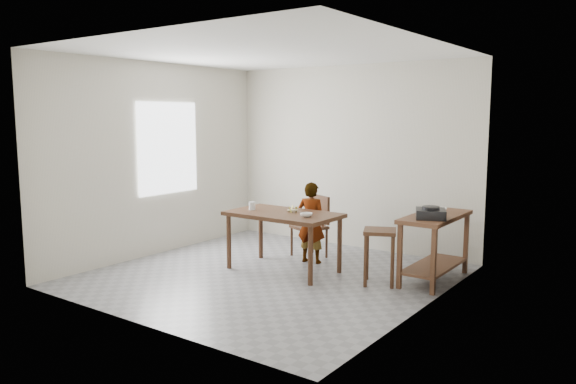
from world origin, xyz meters
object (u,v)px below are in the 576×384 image
Objects in this scene: dining_table at (283,242)px; prep_counter at (434,248)px; dining_chair at (309,227)px; stool at (379,257)px; child at (311,222)px.

dining_table is 1.86m from prep_counter.
dining_chair is 1.31× the size of stool.
dining_chair is (-0.13, 0.78, 0.05)m from dining_table.
child is (0.06, 0.54, 0.17)m from dining_table.
child is at bearing -174.50° from prep_counter.
prep_counter is 1.67m from child.
prep_counter is at bearing 22.15° from dining_table.
dining_chair is at bearing 156.76° from stool.
dining_table is 0.57m from child.
dining_table is 2.15× the size of stool.
prep_counter is 1.41× the size of dining_chair.
dining_chair is at bearing 177.47° from prep_counter.
dining_table is 1.64× the size of dining_chair.
stool is (1.25, 0.19, -0.05)m from dining_table.
stool is (1.19, -0.35, -0.22)m from child.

